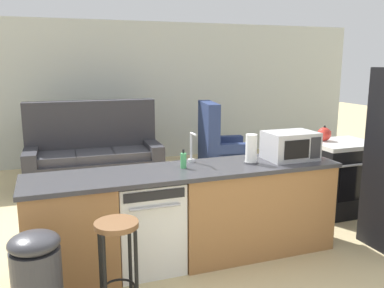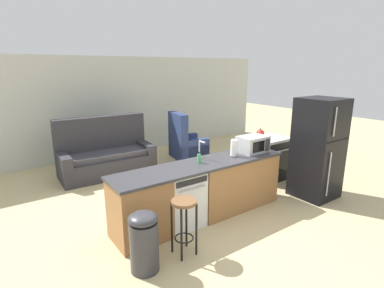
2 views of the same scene
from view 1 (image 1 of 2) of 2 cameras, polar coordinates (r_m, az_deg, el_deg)
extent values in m
plane|color=tan|center=(4.04, -2.60, -16.09)|extent=(24.00, 24.00, 0.00)
cube|color=beige|center=(7.76, -9.96, 7.14)|extent=(10.00, 0.06, 2.60)
cube|color=#9E6B3D|center=(3.71, -16.72, -11.83)|extent=(0.75, 0.62, 0.86)
cube|color=#9E6B3D|center=(4.16, 8.38, -8.86)|extent=(1.55, 0.62, 0.86)
cube|color=#333338|center=(3.76, -0.54, -3.76)|extent=(2.94, 0.66, 0.04)
cube|color=#3F2A18|center=(4.06, -0.51, -15.27)|extent=(2.86, 0.56, 0.08)
cube|color=white|center=(3.80, -6.32, -10.99)|extent=(0.58, 0.58, 0.84)
cube|color=black|center=(3.41, -5.26, -7.21)|extent=(0.52, 0.01, 0.08)
cylinder|color=#B2B2B7|center=(3.43, -5.17, -8.87)|extent=(0.44, 0.02, 0.02)
cube|color=black|center=(5.43, 19.92, -4.63)|extent=(0.76, 0.64, 0.85)
cube|color=black|center=(5.18, 22.26, -5.07)|extent=(0.53, 0.01, 0.43)
cylinder|color=silver|center=(5.11, 22.63, -2.67)|extent=(0.61, 0.03, 0.03)
cube|color=silver|center=(5.33, 20.25, 0.03)|extent=(0.76, 0.64, 0.05)
torus|color=black|center=(5.12, 19.72, -0.16)|extent=(0.16, 0.16, 0.01)
torus|color=black|center=(5.34, 22.55, 0.10)|extent=(0.16, 0.16, 0.01)
torus|color=black|center=(5.31, 17.97, 0.36)|extent=(0.16, 0.16, 0.01)
torus|color=black|center=(5.53, 20.78, 0.59)|extent=(0.16, 0.16, 0.01)
cube|color=#B7B7BC|center=(4.20, 13.61, -0.21)|extent=(0.50, 0.36, 0.28)
cube|color=black|center=(4.03, 14.51, -0.75)|extent=(0.27, 0.01, 0.18)
cube|color=#2D2D33|center=(4.15, 16.96, -0.53)|extent=(0.11, 0.01, 0.21)
cylinder|color=silver|center=(3.99, -0.12, -2.33)|extent=(0.07, 0.07, 0.03)
cylinder|color=silver|center=(3.96, -0.13, -0.29)|extent=(0.02, 0.02, 0.26)
cylinder|color=silver|center=(3.87, 0.23, 1.40)|extent=(0.02, 0.14, 0.02)
cylinder|color=#4C4C51|center=(4.00, 8.25, -2.55)|extent=(0.14, 0.14, 0.01)
cylinder|color=white|center=(3.97, 8.31, -0.57)|extent=(0.11, 0.11, 0.27)
cylinder|color=#4CB266|center=(3.76, -1.21, -2.34)|extent=(0.06, 0.06, 0.14)
cylinder|color=black|center=(3.74, -1.21, -1.03)|extent=(0.02, 0.02, 0.04)
sphere|color=red|center=(5.30, 18.07, 1.33)|extent=(0.17, 0.17, 0.17)
sphere|color=black|center=(5.28, 18.13, 2.34)|extent=(0.03, 0.03, 0.03)
cone|color=red|center=(5.35, 18.76, 1.56)|extent=(0.08, 0.04, 0.06)
cylinder|color=brown|center=(3.02, -10.57, -11.06)|extent=(0.32, 0.32, 0.04)
cylinder|color=black|center=(3.07, -12.10, -18.42)|extent=(0.03, 0.03, 0.70)
cylinder|color=black|center=(3.10, -7.80, -17.94)|extent=(0.03, 0.03, 0.70)
cylinder|color=black|center=(3.27, -12.68, -16.52)|extent=(0.03, 0.03, 0.70)
cylinder|color=black|center=(3.30, -8.67, -16.09)|extent=(0.03, 0.03, 0.70)
torus|color=black|center=(3.25, -10.23, -19.24)|extent=(0.25, 0.25, 0.02)
ellipsoid|color=#333338|center=(3.02, -21.30, -12.79)|extent=(0.35, 0.35, 0.14)
cube|color=#2D2D33|center=(6.42, -13.44, -3.79)|extent=(2.03, 0.97, 0.42)
cube|color=#2D2D33|center=(6.64, -13.85, 0.47)|extent=(2.01, 0.31, 1.27)
cube|color=#2D2D33|center=(6.39, -21.55, -3.43)|extent=(0.23, 0.91, 0.62)
cube|color=#2D2D33|center=(6.52, -5.58, -2.38)|extent=(0.23, 0.91, 0.62)
cube|color=#3B3B41|center=(6.29, -18.51, -1.85)|extent=(0.58, 0.65, 0.12)
cube|color=#3B3B41|center=(6.30, -13.52, -1.54)|extent=(0.58, 0.65, 0.12)
cube|color=#3B3B41|center=(6.37, -8.58, -1.22)|extent=(0.58, 0.65, 0.12)
cube|color=navy|center=(7.05, 4.70, -2.21)|extent=(0.93, 0.97, 0.40)
cube|color=navy|center=(6.90, 2.35, 0.91)|extent=(0.34, 0.87, 1.20)
cube|color=navy|center=(6.71, 5.47, -2.27)|extent=(0.82, 0.29, 0.55)
cube|color=navy|center=(7.36, 4.01, -1.01)|extent=(0.82, 0.29, 0.55)
camera|label=2|loc=(1.52, -115.59, 13.21)|focal=28.00mm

